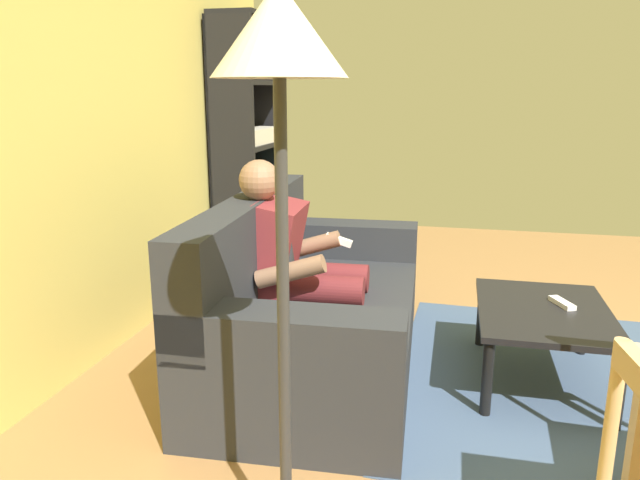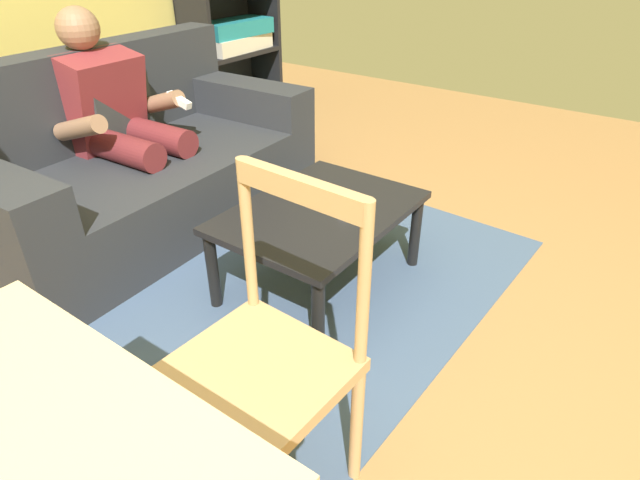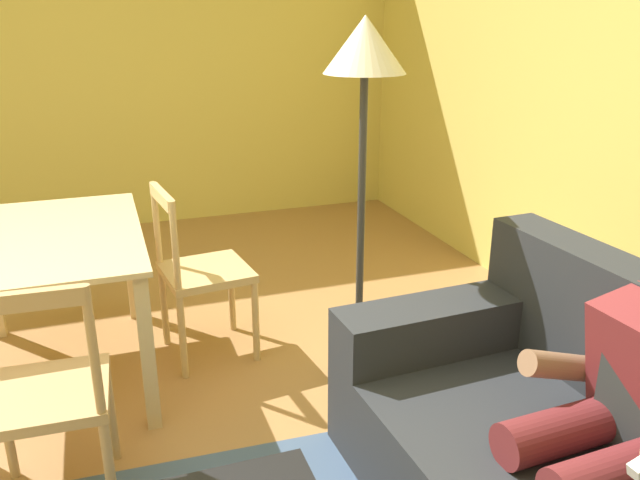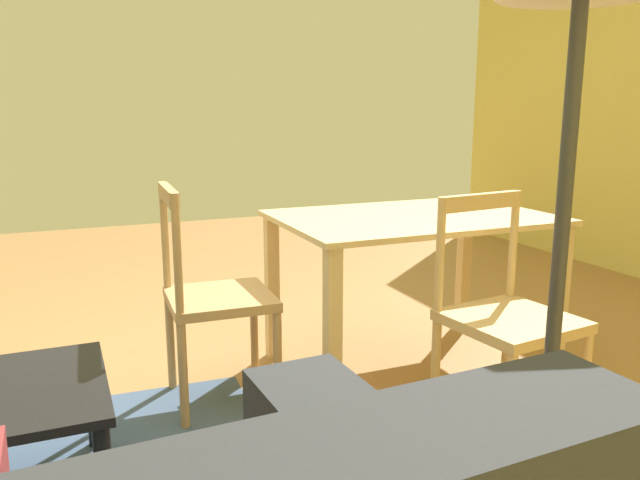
# 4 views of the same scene
# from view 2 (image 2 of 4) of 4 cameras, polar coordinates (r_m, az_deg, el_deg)

# --- Properties ---
(ground_plane) EXTENTS (8.75, 8.75, 0.00)m
(ground_plane) POSITION_cam_2_polar(r_m,az_deg,el_deg) (1.73, -5.94, -24.52)
(ground_plane) COLOR #9E7042
(couch) EXTENTS (1.90, 1.04, 0.89)m
(couch) POSITION_cam_2_polar(r_m,az_deg,el_deg) (3.03, -19.55, 7.73)
(couch) COLOR #282B30
(couch) RESTS_ON ground_plane
(person_lounging) EXTENTS (0.61, 0.87, 1.09)m
(person_lounging) POSITION_cam_2_polar(r_m,az_deg,el_deg) (2.98, -20.78, 12.12)
(person_lounging) COLOR maroon
(person_lounging) RESTS_ON ground_plane
(coffee_table) EXTENTS (0.87, 0.63, 0.39)m
(coffee_table) POSITION_cam_2_polar(r_m,az_deg,el_deg) (2.25, 0.00, 2.30)
(coffee_table) COLOR black
(coffee_table) RESTS_ON ground_plane
(tv_remote) EXTENTS (0.18, 0.11, 0.02)m
(tv_remote) POSITION_cam_2_polar(r_m,az_deg,el_deg) (2.23, 3.00, 3.75)
(tv_remote) COLOR white
(tv_remote) RESTS_ON coffee_table
(bookshelf) EXTENTS (0.84, 0.36, 2.00)m
(bookshelf) POSITION_cam_2_polar(r_m,az_deg,el_deg) (4.67, -9.98, 23.49)
(bookshelf) COLOR black
(bookshelf) RESTS_ON ground_plane
(dining_chair_facing_couch) EXTENTS (0.44, 0.44, 0.93)m
(dining_chair_facing_couch) POSITION_cam_2_polar(r_m,az_deg,el_deg) (1.38, -6.19, -13.46)
(dining_chair_facing_couch) COLOR tan
(dining_chair_facing_couch) RESTS_ON ground_plane
(area_rug) EXTENTS (2.06, 1.48, 0.01)m
(area_rug) POSITION_cam_2_polar(r_m,az_deg,el_deg) (2.43, -0.00, -4.64)
(area_rug) COLOR #3D5170
(area_rug) RESTS_ON ground_plane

